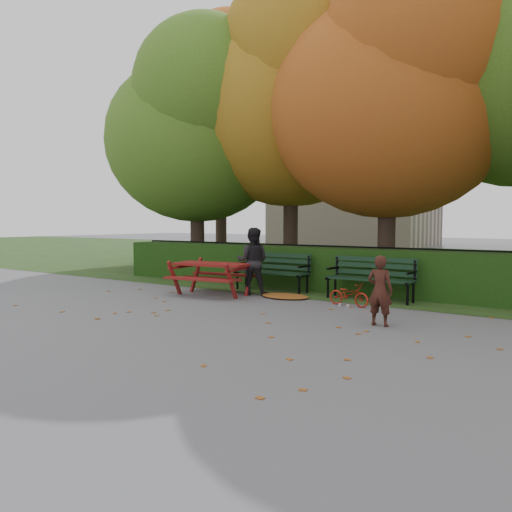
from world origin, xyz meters
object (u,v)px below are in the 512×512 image
Objects in this scene: tree_b at (297,91)px; picnic_table at (212,270)px; bench_left at (274,269)px; child at (380,291)px; tree_c at (399,88)px; bench_right at (371,275)px; bicycle at (349,294)px; tree_f at (224,115)px; adult at (253,261)px; tree_a at (199,126)px.

tree_b is 6.55m from picnic_table.
child is at bearing -34.34° from bench_left.
tree_c is 7.24× the size of child.
picnic_table is (-3.14, -1.34, 0.03)m from bench_right.
bench_right is at bearing -83.30° from tree_c.
picnic_table is 2.13× the size of bicycle.
tree_c is 4.44× the size of bench_left.
tree_c is 4.87m from bench_right.
picnic_table is (5.09, -6.88, -5.14)m from tree_f.
tree_f is 9.91m from adult.
tree_f reaches higher than tree_c.
bench_left is at bearing -117.42° from adult.
tree_f is at bearing 146.08° from bench_right.
tree_b reaches higher than bench_right.
child is (4.63, -5.43, -4.85)m from tree_b.
tree_c is 8.66m from tree_f.
tree_a is 4.16× the size of bench_left.
child is 0.74× the size of adult.
picnic_table is (-0.74, -1.34, 0.03)m from bench_left.
tree_c reaches higher than tree_a.
bicycle is at bearing -24.58° from tree_a.
bench_right is at bearing 173.48° from adult.
bench_left is 2.40m from bench_right.
child reaches higher than bench_left.
child reaches higher than bicycle.
bench_left is at bearing 54.18° from picnic_table.
tree_c is 9.39× the size of bicycle.
picnic_table is at bearing -156.84° from bench_right.
bicycle is at bearing -52.83° from child.
tree_f is at bearing 157.65° from tree_c.
tree_f is 11.79m from bicycle.
tree_a is 6.02m from adult.
child is at bearing -30.00° from tree_a.
tree_f is at bearing 117.98° from tree_a.
tree_c is 4.41× the size of picnic_table.
tree_a is 5.89m from bench_left.
bench_right is at bearing 3.85° from bicycle.
tree_c is at bearing 3.65° from tree_a.
bench_right is 1.02m from bicycle.
tree_b is 4.84× the size of picnic_table.
bench_left is at bearing -133.36° from tree_c.
tree_b is 1.10× the size of tree_c.
tree_c is at bearing 11.12° from bicycle.
tree_b is at bearing -51.52° from child.
tree_c is at bearing -22.35° from tree_f.
tree_a is 7.69m from bench_right.
bicycle is (2.34, -0.97, -0.30)m from bench_left.
tree_a is 9.39m from child.
bench_left is (1.14, -3.04, -4.88)m from tree_b.
tree_c is at bearing 96.70° from bench_right.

